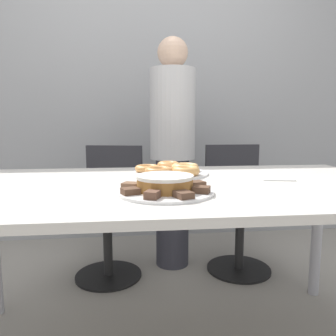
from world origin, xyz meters
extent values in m
cube|color=#A8AAAD|center=(0.00, 1.59, 1.30)|extent=(8.00, 0.05, 2.60)
cube|color=silver|center=(0.00, 0.00, 0.76)|extent=(1.93, 0.99, 0.03)
cylinder|color=silver|center=(0.90, 0.43, 0.37)|extent=(0.06, 0.06, 0.75)
cylinder|color=#383842|center=(0.11, 0.95, 0.39)|extent=(0.23, 0.23, 0.77)
cylinder|color=silver|center=(0.11, 0.95, 1.08)|extent=(0.31, 0.31, 0.61)
sphere|color=beige|center=(0.11, 0.95, 1.49)|extent=(0.21, 0.21, 0.21)
cylinder|color=black|center=(-0.34, 0.80, 0.01)|extent=(0.44, 0.44, 0.01)
cylinder|color=#262626|center=(-0.34, 0.80, 0.21)|extent=(0.06, 0.06, 0.39)
cube|color=#2D2D33|center=(-0.34, 0.80, 0.42)|extent=(0.52, 0.52, 0.04)
cube|color=#2D2D33|center=(-0.29, 1.00, 0.65)|extent=(0.39, 0.11, 0.42)
cylinder|color=black|center=(0.56, 0.80, 0.01)|extent=(0.44, 0.44, 0.01)
cylinder|color=#262626|center=(0.56, 0.80, 0.21)|extent=(0.06, 0.06, 0.39)
cube|color=#2D2D33|center=(0.56, 0.80, 0.42)|extent=(0.45, 0.45, 0.04)
cube|color=#2D2D33|center=(0.56, 1.00, 0.65)|extent=(0.40, 0.04, 0.42)
cylinder|color=white|center=(-0.06, -0.18, 0.78)|extent=(0.34, 0.34, 0.01)
cylinder|color=white|center=(0.01, 0.24, 0.78)|extent=(0.37, 0.37, 0.01)
cylinder|color=#9E662D|center=(-0.06, -0.18, 0.81)|extent=(0.20, 0.20, 0.04)
cylinder|color=white|center=(-0.06, -0.18, 0.84)|extent=(0.20, 0.20, 0.01)
cube|color=brown|center=(-0.17, -0.13, 0.80)|extent=(0.07, 0.07, 0.02)
cube|color=#513828|center=(-0.18, -0.23, 0.80)|extent=(0.07, 0.06, 0.02)
cube|color=brown|center=(-0.11, -0.30, 0.80)|extent=(0.06, 0.06, 0.02)
cube|color=#513828|center=(-0.01, -0.30, 0.80)|extent=(0.07, 0.07, 0.02)
cube|color=#513828|center=(0.06, -0.23, 0.80)|extent=(0.07, 0.07, 0.02)
cube|color=#513828|center=(0.07, -0.14, 0.80)|extent=(0.07, 0.07, 0.02)
cube|color=brown|center=(0.00, -0.06, 0.80)|extent=(0.06, 0.07, 0.02)
cube|color=#513828|center=(-0.10, -0.06, 0.80)|extent=(0.05, 0.06, 0.03)
torus|color=#C68447|center=(0.01, 0.24, 0.80)|extent=(0.12, 0.12, 0.03)
torus|color=#D18E4C|center=(-0.10, 0.27, 0.80)|extent=(0.12, 0.12, 0.03)
torus|color=#C68447|center=(-0.05, 0.17, 0.80)|extent=(0.13, 0.13, 0.03)
torus|color=tan|center=(0.07, 0.14, 0.81)|extent=(0.13, 0.13, 0.04)
torus|color=#E5AD66|center=(0.09, 0.26, 0.81)|extent=(0.13, 0.13, 0.04)
torus|color=#D18E4C|center=(0.01, 0.34, 0.81)|extent=(0.11, 0.11, 0.04)
cube|color=white|center=(0.46, 0.05, 0.78)|extent=(0.16, 0.13, 0.01)
camera|label=1|loc=(-0.17, -1.31, 1.03)|focal=35.00mm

